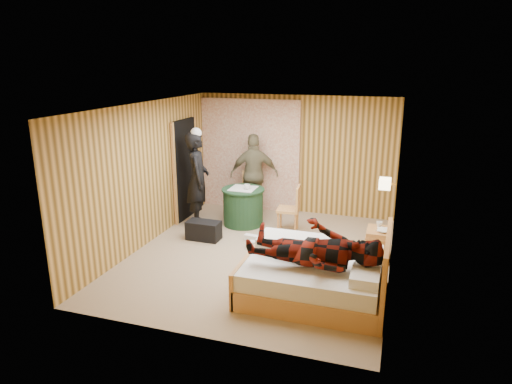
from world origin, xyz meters
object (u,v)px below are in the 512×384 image
(wall_lamp, at_px, (385,184))
(chair_near, at_px, (292,205))
(round_table, at_px, (243,206))
(nightstand, at_px, (378,243))
(man_on_bed, at_px, (315,239))
(bed, at_px, (315,276))
(duffel_bag, at_px, (204,230))
(woman_standing, at_px, (198,179))
(chair_far, at_px, (252,190))
(man_at_table, at_px, (254,175))

(wall_lamp, distance_m, chair_near, 2.02)
(wall_lamp, bearing_deg, round_table, 161.61)
(nightstand, relative_size, man_on_bed, 0.30)
(wall_lamp, relative_size, bed, 0.13)
(bed, relative_size, duffel_bag, 3.19)
(wall_lamp, relative_size, woman_standing, 0.14)
(round_table, relative_size, chair_far, 0.91)
(nightstand, relative_size, chair_near, 0.58)
(bed, height_order, round_table, bed)
(bed, xyz_separation_m, duffel_bag, (-2.34, 1.45, -0.12))
(bed, xyz_separation_m, man_at_table, (-1.91, 3.15, 0.57))
(duffel_bag, relative_size, man_at_table, 0.35)
(bed, height_order, duffel_bag, bed)
(wall_lamp, relative_size, round_table, 0.31)
(wall_lamp, xyz_separation_m, man_on_bed, (-0.77, -1.76, -0.36))
(chair_near, relative_size, woman_standing, 0.48)
(duffel_bag, bearing_deg, wall_lamp, 2.25)
(nightstand, xyz_separation_m, chair_near, (-1.64, 0.77, 0.26))
(round_table, bearing_deg, duffel_bag, -113.34)
(wall_lamp, distance_m, man_on_bed, 1.96)
(wall_lamp, relative_size, chair_near, 0.29)
(wall_lamp, xyz_separation_m, woman_standing, (-3.55, 0.62, -0.36))
(round_table, distance_m, chair_far, 0.69)
(man_on_bed, bearing_deg, chair_near, 109.51)
(bed, xyz_separation_m, round_table, (-1.91, 2.44, 0.08))
(bed, distance_m, chair_near, 2.51)
(round_table, bearing_deg, nightstand, -18.10)
(man_at_table, xyz_separation_m, man_on_bed, (1.93, -3.37, 0.08))
(wall_lamp, height_order, duffel_bag, wall_lamp)
(chair_near, bearing_deg, bed, 14.78)
(wall_lamp, height_order, round_table, wall_lamp)
(wall_lamp, distance_m, chair_far, 3.25)
(man_at_table, bearing_deg, round_table, 71.66)
(bed, relative_size, round_table, 2.29)
(nightstand, xyz_separation_m, man_on_bed, (-0.73, -1.79, 0.68))
(nightstand, xyz_separation_m, round_table, (-2.66, 0.87, 0.12))
(chair_far, height_order, chair_near, chair_far)
(chair_far, xyz_separation_m, duffel_bag, (-0.40, -1.65, -0.37))
(bed, xyz_separation_m, chair_far, (-1.94, 3.11, 0.24))
(duffel_bag, relative_size, man_on_bed, 0.34)
(chair_near, distance_m, man_on_bed, 2.75)
(wall_lamp, height_order, bed, wall_lamp)
(chair_near, xyz_separation_m, duffel_bag, (-1.45, -0.89, -0.35))
(wall_lamp, height_order, man_on_bed, man_on_bed)
(duffel_bag, height_order, woman_standing, woman_standing)
(bed, relative_size, chair_far, 2.09)
(wall_lamp, distance_m, nightstand, 1.04)
(bed, relative_size, man_on_bed, 1.10)
(nightstand, height_order, chair_far, chair_far)
(chair_far, relative_size, woman_standing, 0.50)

